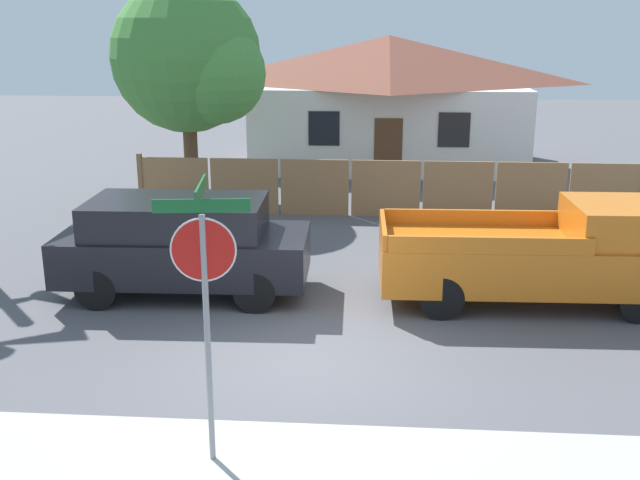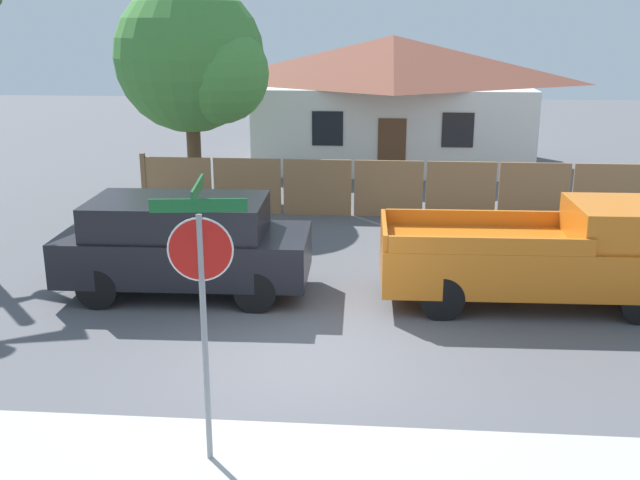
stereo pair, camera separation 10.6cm
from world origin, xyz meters
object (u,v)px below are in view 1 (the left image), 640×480
Objects in this scene: orange_pickup at (546,255)px; stop_sign at (205,276)px; red_suv at (183,243)px; house at (388,98)px; oak_tree at (193,61)px.

stop_sign reaches higher than orange_pickup.
stop_sign is at bearing -74.19° from red_suv.
red_suv is 0.84× the size of orange_pickup.
stop_sign is (-4.99, -5.50, 1.38)m from orange_pickup.
house is 1.79× the size of orange_pickup.
orange_pickup is (2.71, -13.74, -1.41)m from house.
red_suv is at bearing -106.16° from house.
red_suv is 6.69m from orange_pickup.
red_suv is 5.90m from stop_sign.
house is 1.63× the size of oak_tree.
house is 19.38m from stop_sign.
oak_tree reaches higher than house.
house is at bearing 48.39° from oak_tree.
red_suv is at bearing 100.43° from stop_sign.
red_suv is at bearing 178.66° from orange_pickup.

